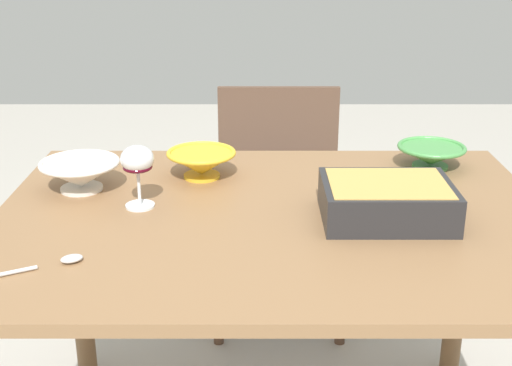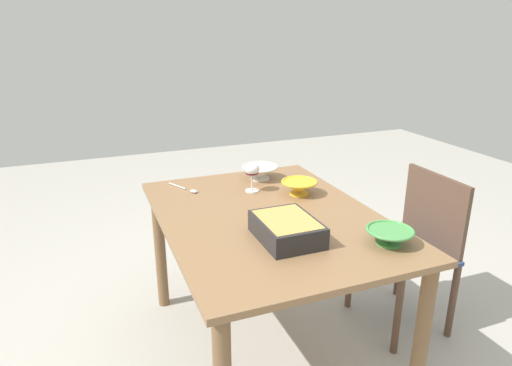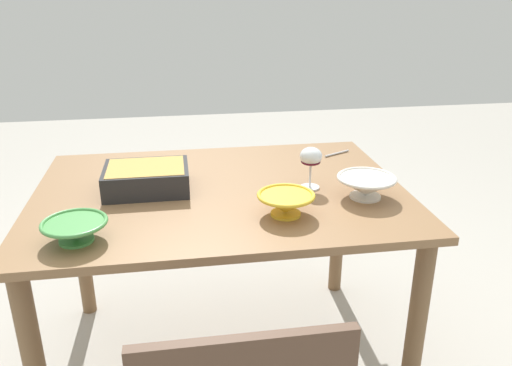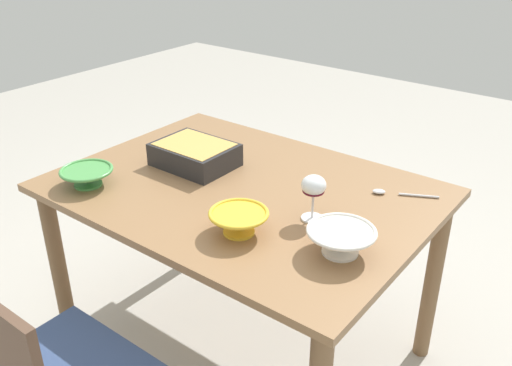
% 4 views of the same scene
% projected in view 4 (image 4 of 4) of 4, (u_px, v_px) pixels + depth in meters
% --- Properties ---
extents(ground_plane, '(8.00, 8.00, 0.00)m').
position_uv_depth(ground_plane, '(244.00, 346.00, 2.30)').
color(ground_plane, '#B2ADA3').
extents(dining_table, '(1.30, 0.95, 0.74)m').
position_uv_depth(dining_table, '(243.00, 212.00, 2.01)').
color(dining_table, olive).
rests_on(dining_table, ground_plane).
extents(wine_glass, '(0.08, 0.08, 0.15)m').
position_uv_depth(wine_glass, '(314.00, 188.00, 1.71)').
color(wine_glass, white).
rests_on(wine_glass, dining_table).
extents(casserole_dish, '(0.29, 0.22, 0.09)m').
position_uv_depth(casserole_dish, '(195.00, 153.00, 2.10)').
color(casserole_dish, '#262628').
rests_on(casserole_dish, dining_table).
extents(mixing_bowl, '(0.18, 0.18, 0.07)m').
position_uv_depth(mixing_bowl, '(239.00, 221.00, 1.67)').
color(mixing_bowl, yellow).
rests_on(mixing_bowl, dining_table).
extents(small_bowl, '(0.19, 0.19, 0.06)m').
position_uv_depth(small_bowl, '(87.00, 176.00, 1.96)').
color(small_bowl, '#4C994C').
rests_on(small_bowl, dining_table).
extents(serving_bowl, '(0.20, 0.20, 0.08)m').
position_uv_depth(serving_bowl, '(341.00, 239.00, 1.57)').
color(serving_bowl, white).
rests_on(serving_bowl, dining_table).
extents(serving_spoon, '(0.21, 0.12, 0.01)m').
position_uv_depth(serving_spoon, '(391.00, 193.00, 1.91)').
color(serving_spoon, silver).
rests_on(serving_spoon, dining_table).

